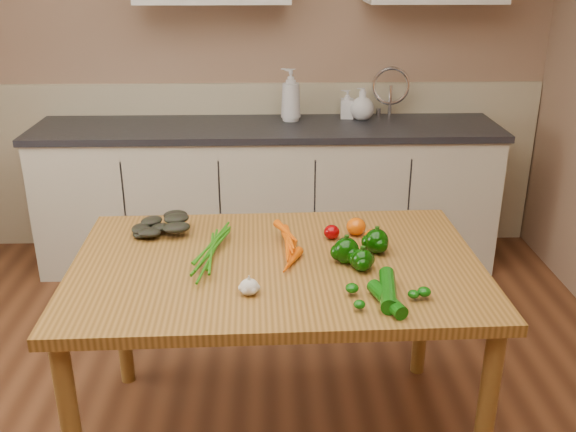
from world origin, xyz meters
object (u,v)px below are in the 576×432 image
(leafy_greens, at_px, (159,221))
(tomato_c, at_px, (373,237))
(pepper_a, at_px, (346,250))
(tomato_a, at_px, (332,232))
(pepper_b, at_px, (376,241))
(carrot_bunch, at_px, (263,245))
(pepper_c, at_px, (362,260))
(table, at_px, (277,283))
(soap_bottle_a, at_px, (291,95))
(garlic_bulb, at_px, (249,287))
(zucchini_a, at_px, (388,290))
(tomato_b, at_px, (356,226))
(zucchini_b, at_px, (387,299))
(soap_bottle_b, at_px, (347,104))
(soap_bottle_c, at_px, (362,104))

(leafy_greens, xyz_separation_m, tomato_c, (0.85, -0.14, -0.02))
(pepper_a, bearing_deg, tomato_a, 98.76)
(pepper_b, height_order, tomato_a, pepper_b)
(tomato_c, bearing_deg, leafy_greens, 170.66)
(carrot_bunch, distance_m, pepper_c, 0.38)
(table, bearing_deg, pepper_c, -15.87)
(soap_bottle_a, bearing_deg, garlic_bulb, 12.27)
(pepper_b, xyz_separation_m, zucchini_a, (-0.02, -0.35, -0.02))
(tomato_b, height_order, tomato_c, tomato_b)
(leafy_greens, xyz_separation_m, zucchini_b, (0.82, -0.61, -0.03))
(soap_bottle_a, distance_m, leafy_greens, 1.65)
(tomato_b, bearing_deg, table, -143.79)
(table, distance_m, leafy_greens, 0.57)
(soap_bottle_a, relative_size, zucchini_a, 1.37)
(carrot_bunch, xyz_separation_m, pepper_c, (0.35, -0.14, 0.00))
(tomato_a, bearing_deg, pepper_b, -39.73)
(table, height_order, pepper_b, pepper_b)
(tomato_b, bearing_deg, tomato_c, -61.07)
(soap_bottle_b, relative_size, pepper_a, 1.89)
(soap_bottle_a, relative_size, garlic_bulb, 5.02)
(tomato_b, bearing_deg, pepper_b, -71.67)
(soap_bottle_c, height_order, pepper_a, soap_bottle_c)
(pepper_b, relative_size, tomato_a, 1.46)
(leafy_greens, xyz_separation_m, tomato_a, (0.69, -0.08, -0.02))
(pepper_c, bearing_deg, leafy_greens, 155.20)
(pepper_a, xyz_separation_m, zucchini_b, (0.10, -0.32, -0.02))
(tomato_b, relative_size, tomato_c, 1.13)
(table, distance_m, zucchini_a, 0.47)
(pepper_b, height_order, zucchini_a, pepper_b)
(soap_bottle_c, xyz_separation_m, pepper_c, (-0.26, -1.92, -0.15))
(tomato_a, distance_m, tomato_b, 0.11)
(soap_bottle_c, bearing_deg, tomato_c, 7.38)
(soap_bottle_b, relative_size, carrot_bunch, 0.64)
(soap_bottle_c, bearing_deg, garlic_bulb, -3.92)
(leafy_greens, relative_size, zucchini_b, 1.10)
(tomato_a, distance_m, zucchini_a, 0.50)
(soap_bottle_c, distance_m, zucchini_a, 2.13)
(tomato_b, bearing_deg, tomato_a, -159.88)
(soap_bottle_b, relative_size, pepper_b, 1.93)
(garlic_bulb, distance_m, pepper_b, 0.57)
(leafy_greens, height_order, tomato_a, leafy_greens)
(soap_bottle_a, relative_size, zucchini_b, 1.65)
(tomato_b, bearing_deg, garlic_bulb, -131.00)
(soap_bottle_a, distance_m, tomato_b, 1.60)
(pepper_a, xyz_separation_m, tomato_a, (-0.03, 0.21, -0.02))
(pepper_a, relative_size, pepper_c, 1.18)
(soap_bottle_a, height_order, carrot_bunch, soap_bottle_a)
(tomato_a, relative_size, zucchini_a, 0.27)
(soap_bottle_c, xyz_separation_m, tomato_a, (-0.34, -1.64, -0.16))
(tomato_c, xyz_separation_m, zucchini_b, (-0.03, -0.47, -0.01))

